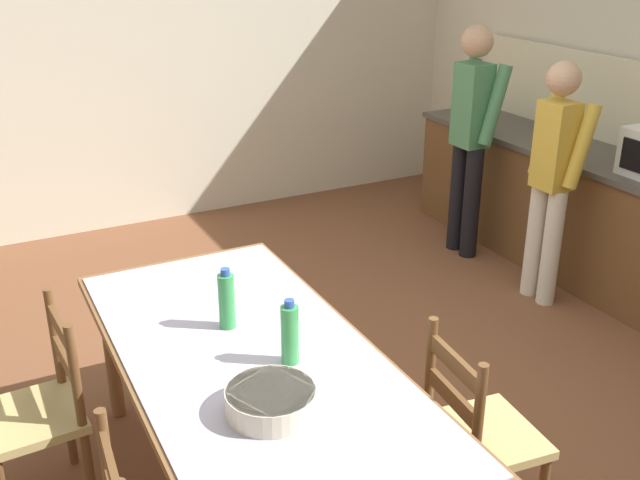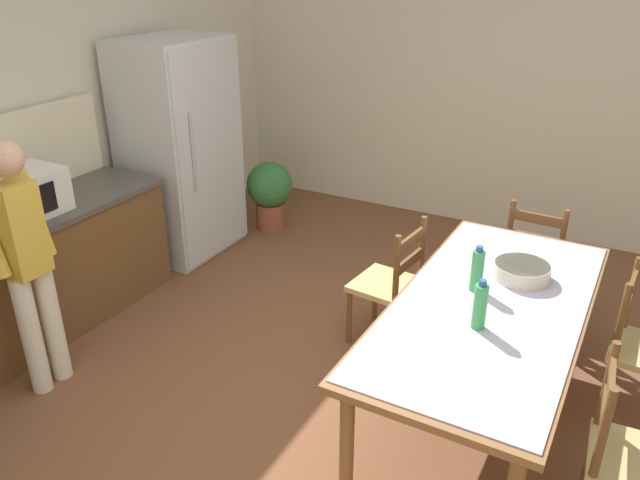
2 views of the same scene
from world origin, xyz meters
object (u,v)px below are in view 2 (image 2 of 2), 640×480
bottle_near_centre (480,306)px  refrigerator (180,149)px  chair_side_far_right (390,285)px  dining_table (490,315)px  chair_side_near_left (627,458)px  potted_plant (270,191)px  person_at_counter (25,257)px  bottle_off_centre (477,270)px  chair_head_end (535,259)px  microwave (22,194)px  serving_bowl (522,270)px

bottle_near_centre → refrigerator: bearing=66.7°
chair_side_far_right → dining_table: bearing=64.3°
chair_side_far_right → chair_side_near_left: size_ratio=1.00×
chair_side_near_left → potted_plant: bearing=52.9°
person_at_counter → chair_side_far_right: bearing=-139.6°
refrigerator → bottle_off_centre: refrigerator is taller
dining_table → chair_side_near_left: chair_side_near_left is taller
bottle_off_centre → chair_head_end: bottle_off_centre is taller
microwave → person_at_counter: (-0.43, -0.52, -0.15)m
bottle_off_centre → chair_head_end: 1.33m
microwave → serving_bowl: microwave is taller
refrigerator → chair_side_far_right: size_ratio=2.05×
refrigerator → serving_bowl: (-0.65, -3.05, -0.11)m
dining_table → potted_plant: dining_table is taller
chair_head_end → person_at_counter: person_at_counter is taller
refrigerator → chair_side_near_left: size_ratio=2.05×
potted_plant → person_at_counter: bearing=-178.5°
refrigerator → person_at_counter: size_ratio=1.18×
serving_bowl → chair_head_end: size_ratio=0.35×
person_at_counter → chair_side_near_left: bearing=-171.6°
chair_head_end → microwave: bearing=35.0°
chair_side_near_left → serving_bowl: bearing=35.9°
refrigerator → chair_side_near_left: 4.06m
chair_side_near_left → person_at_counter: bearing=95.3°
bottle_near_centre → potted_plant: (2.01, 2.54, -0.51)m
person_at_counter → potted_plant: (2.71, 0.07, -0.50)m
microwave → serving_bowl: bearing=-73.5°
refrigerator → serving_bowl: 3.12m
chair_side_far_right → person_at_counter: 2.28m
serving_bowl → bottle_off_centre: bearing=143.0°
chair_head_end → serving_bowl: bearing=96.5°
person_at_counter → chair_head_end: bearing=-137.0°
chair_side_near_left → chair_head_end: bearing=19.2°
refrigerator → bottle_near_centre: (-1.28, -2.97, -0.04)m
potted_plant → serving_bowl: bearing=-117.7°
serving_bowl → person_at_counter: size_ratio=0.20×
bottle_near_centre → serving_bowl: size_ratio=0.84×
chair_side_near_left → microwave: bearing=87.6°
microwave → dining_table: 3.06m
dining_table → chair_side_near_left: bearing=-122.3°
microwave → person_at_counter: bearing=-129.5°
serving_bowl → microwave: bearing=106.5°
dining_table → chair_side_near_left: (-0.49, -0.77, -0.25)m
refrigerator → person_at_counter: 2.05m
serving_bowl → dining_table: bearing=168.1°
bottle_off_centre → chair_side_far_right: (0.37, 0.65, -0.45)m
refrigerator → chair_side_far_right: 2.32m
refrigerator → dining_table: size_ratio=0.88×
chair_side_far_right → person_at_counter: bearing=-43.3°
microwave → dining_table: (0.54, -2.99, -0.34)m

